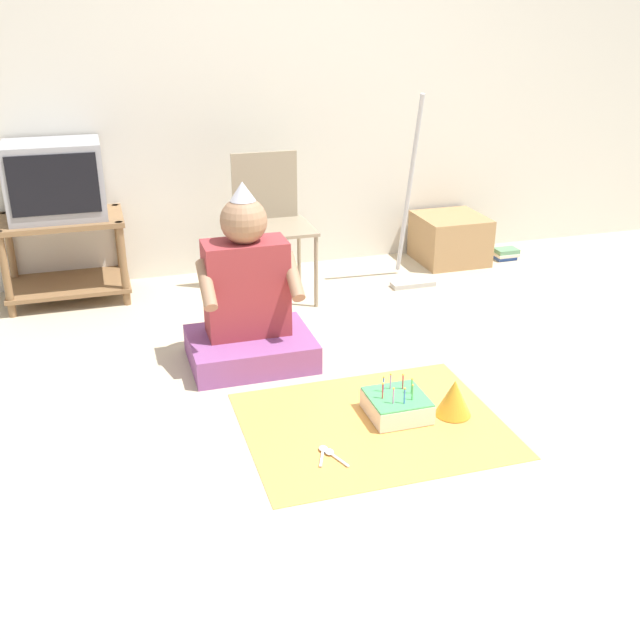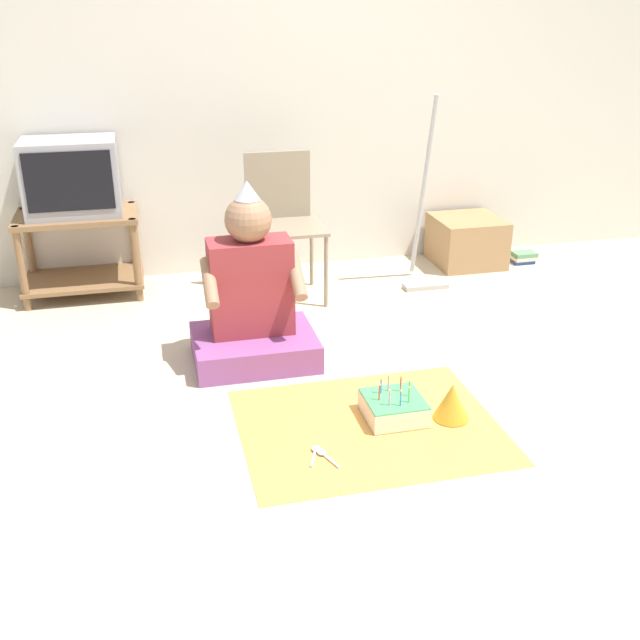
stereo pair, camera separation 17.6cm
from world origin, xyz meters
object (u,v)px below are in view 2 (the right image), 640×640
dust_mop (424,233)px  person_seated (252,304)px  tv (71,177)px  book_pile (523,257)px  folding_chair (282,215)px  cardboard_box_stack (467,241)px  birthday_cake (394,407)px  party_hat_blue (452,401)px

dust_mop → person_seated: 1.44m
tv → book_pile: tv is taller
folding_chair → person_seated: person_seated is taller
cardboard_box_stack → tv: bearing=179.2°
person_seated → birthday_cake: bearing=-56.0°
folding_chair → person_seated: bearing=-110.5°
cardboard_box_stack → book_pile: (0.40, -0.08, -0.12)m
cardboard_box_stack → person_seated: person_seated is taller
folding_chair → party_hat_blue: 1.75m
party_hat_blue → folding_chair: bearing=104.1°
folding_chair → birthday_cake: size_ratio=3.38×
tv → book_pile: size_ratio=3.29×
tv → party_hat_blue: bearing=-50.6°
folding_chair → dust_mop: dust_mop is taller
cardboard_box_stack → dust_mop: size_ratio=0.38×
folding_chair → book_pile: folding_chair is taller
dust_mop → book_pile: 0.92m
folding_chair → tv: bearing=165.9°
folding_chair → person_seated: size_ratio=0.94×
folding_chair → book_pile: 1.79m
tv → birthday_cake: size_ratio=2.13×
folding_chair → book_pile: bearing=6.1°
birthday_cake → folding_chair: bearing=96.4°
tv → person_seated: tv is taller
cardboard_box_stack → party_hat_blue: bearing=-115.4°
tv → person_seated: (0.87, -1.15, -0.43)m
cardboard_box_stack → party_hat_blue: (-0.91, -1.92, -0.07)m
cardboard_box_stack → person_seated: bearing=-145.8°
dust_mop → tv: bearing=170.2°
book_pile → tv: bearing=177.8°
folding_chair → party_hat_blue: (0.42, -1.65, -0.41)m
tv → dust_mop: size_ratio=0.45×
person_seated → birthday_cake: size_ratio=3.59×
tv → person_seated: bearing=-53.0°
folding_chair → book_pile: size_ratio=5.23×
cardboard_box_stack → birthday_cake: (-1.15, -1.85, -0.11)m
dust_mop → party_hat_blue: dust_mop is taller
book_pile → person_seated: (-2.04, -1.04, 0.26)m
book_pile → person_seated: 2.30m
cardboard_box_stack → birthday_cake: cardboard_box_stack is taller
dust_mop → party_hat_blue: size_ratio=7.22×
tv → birthday_cake: (1.36, -1.88, -0.67)m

